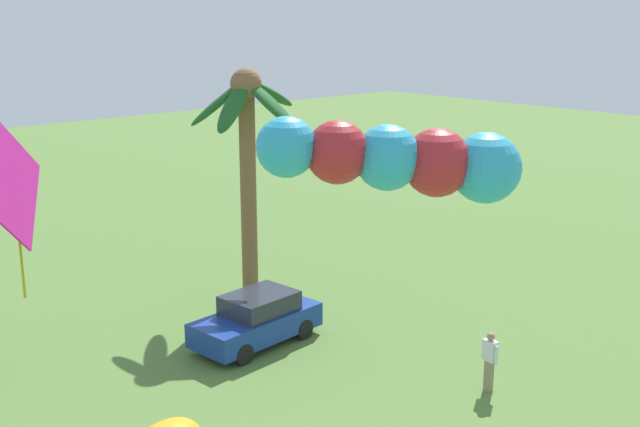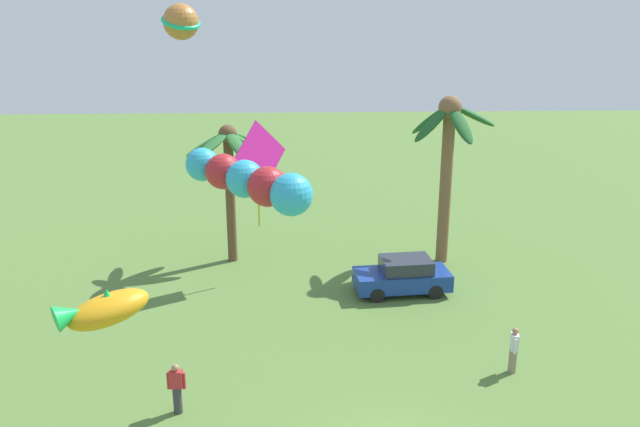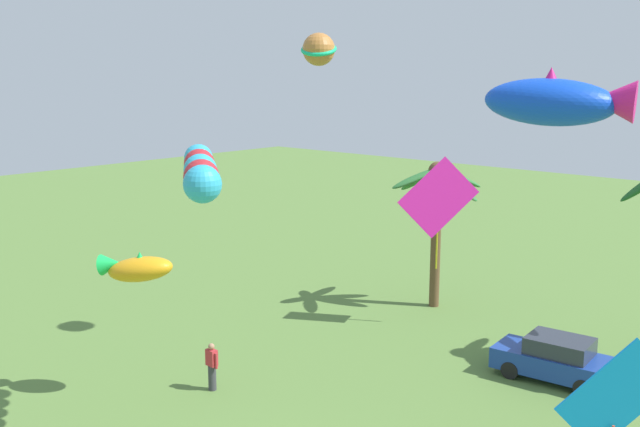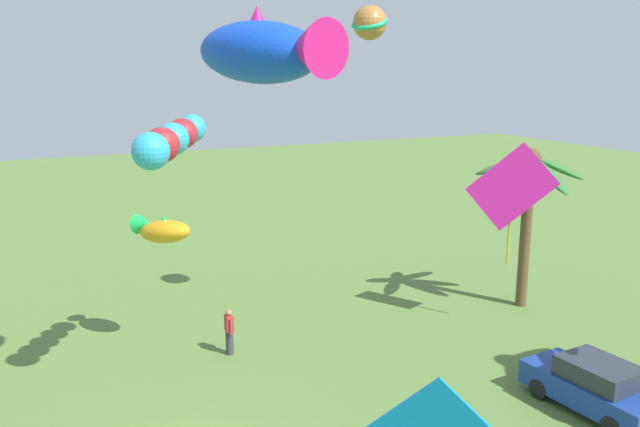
{
  "view_description": "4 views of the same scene",
  "coord_description": "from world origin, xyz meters",
  "px_view_note": "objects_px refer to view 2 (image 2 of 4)",
  "views": [
    {
      "loc": [
        -11.22,
        -6.17,
        9.51
      ],
      "look_at": [
        -1.61,
        4.46,
        5.84
      ],
      "focal_mm": 44.75,
      "sensor_mm": 36.0,
      "label": 1
    },
    {
      "loc": [
        -2.48,
        -13.78,
        11.41
      ],
      "look_at": [
        -1.73,
        4.09,
        5.75
      ],
      "focal_mm": 36.88,
      "sensor_mm": 36.0,
      "label": 2
    },
    {
      "loc": [
        11.44,
        -11.15,
        10.17
      ],
      "look_at": [
        -1.85,
        3.7,
        6.28
      ],
      "focal_mm": 40.95,
      "sensor_mm": 36.0,
      "label": 3
    },
    {
      "loc": [
        14.05,
        -3.03,
        9.56
      ],
      "look_at": [
        -0.4,
        3.79,
        5.94
      ],
      "focal_mm": 36.99,
      "sensor_mm": 36.0,
      "label": 4
    }
  ],
  "objects_px": {
    "palm_tree_1": "(448,144)",
    "kite_ball_1": "(181,22)",
    "kite_fish_5": "(103,310)",
    "kite_tube_6": "(251,181)",
    "kite_diamond_4": "(258,161)",
    "spectator_1": "(514,350)",
    "spectator_0": "(177,388)",
    "palm_tree_0": "(228,158)",
    "parked_car_0": "(403,276)"
  },
  "relations": [
    {
      "from": "palm_tree_1",
      "to": "kite_ball_1",
      "type": "distance_m",
      "value": 13.37
    },
    {
      "from": "palm_tree_1",
      "to": "kite_fish_5",
      "type": "bearing_deg",
      "value": -130.91
    },
    {
      "from": "palm_tree_1",
      "to": "kite_tube_6",
      "type": "bearing_deg",
      "value": -119.6
    },
    {
      "from": "kite_diamond_4",
      "to": "kite_tube_6",
      "type": "relative_size",
      "value": 1.49
    },
    {
      "from": "palm_tree_1",
      "to": "spectator_1",
      "type": "height_order",
      "value": "palm_tree_1"
    },
    {
      "from": "kite_tube_6",
      "to": "spectator_0",
      "type": "bearing_deg",
      "value": 138.4
    },
    {
      "from": "palm_tree_0",
      "to": "kite_diamond_4",
      "type": "distance_m",
      "value": 2.56
    },
    {
      "from": "palm_tree_1",
      "to": "spectator_0",
      "type": "distance_m",
      "value": 16.31
    },
    {
      "from": "palm_tree_1",
      "to": "spectator_1",
      "type": "distance_m",
      "value": 10.95
    },
    {
      "from": "palm_tree_1",
      "to": "spectator_1",
      "type": "relative_size",
      "value": 4.84
    },
    {
      "from": "palm_tree_0",
      "to": "kite_diamond_4",
      "type": "relative_size",
      "value": 1.43
    },
    {
      "from": "spectator_0",
      "to": "spectator_1",
      "type": "relative_size",
      "value": 1.0
    },
    {
      "from": "parked_car_0",
      "to": "kite_fish_5",
      "type": "distance_m",
      "value": 14.02
    },
    {
      "from": "kite_diamond_4",
      "to": "palm_tree_0",
      "type": "bearing_deg",
      "value": 123.88
    },
    {
      "from": "kite_fish_5",
      "to": "kite_tube_6",
      "type": "bearing_deg",
      "value": -6.16
    },
    {
      "from": "palm_tree_1",
      "to": "spectator_0",
      "type": "xyz_separation_m",
      "value": [
        -10.37,
        -11.66,
        -4.76
      ]
    },
    {
      "from": "kite_fish_5",
      "to": "kite_ball_1",
      "type": "bearing_deg",
      "value": 80.18
    },
    {
      "from": "palm_tree_0",
      "to": "kite_ball_1",
      "type": "relative_size",
      "value": 3.69
    },
    {
      "from": "palm_tree_0",
      "to": "kite_ball_1",
      "type": "height_order",
      "value": "kite_ball_1"
    },
    {
      "from": "spectator_0",
      "to": "kite_diamond_4",
      "type": "relative_size",
      "value": 0.35
    },
    {
      "from": "palm_tree_0",
      "to": "kite_ball_1",
      "type": "xyz_separation_m",
      "value": [
        -0.64,
        -6.87,
        6.02
      ]
    },
    {
      "from": "parked_car_0",
      "to": "spectator_0",
      "type": "height_order",
      "value": "spectator_0"
    },
    {
      "from": "spectator_0",
      "to": "kite_ball_1",
      "type": "relative_size",
      "value": 0.91
    },
    {
      "from": "palm_tree_1",
      "to": "kite_diamond_4",
      "type": "height_order",
      "value": "palm_tree_1"
    },
    {
      "from": "kite_ball_1",
      "to": "kite_diamond_4",
      "type": "height_order",
      "value": "kite_ball_1"
    },
    {
      "from": "kite_diamond_4",
      "to": "parked_car_0",
      "type": "bearing_deg",
      "value": -17.41
    },
    {
      "from": "palm_tree_1",
      "to": "spectator_0",
      "type": "bearing_deg",
      "value": -131.64
    },
    {
      "from": "kite_fish_5",
      "to": "kite_tube_6",
      "type": "distance_m",
      "value": 5.08
    },
    {
      "from": "parked_car_0",
      "to": "kite_tube_6",
      "type": "relative_size",
      "value": 1.34
    },
    {
      "from": "palm_tree_0",
      "to": "kite_diamond_4",
      "type": "xyz_separation_m",
      "value": [
        1.42,
        -2.11,
        0.33
      ]
    },
    {
      "from": "parked_car_0",
      "to": "kite_diamond_4",
      "type": "xyz_separation_m",
      "value": [
        -5.97,
        1.87,
        4.49
      ]
    },
    {
      "from": "spectator_0",
      "to": "kite_fish_5",
      "type": "distance_m",
      "value": 4.07
    },
    {
      "from": "kite_diamond_4",
      "to": "kite_tube_6",
      "type": "distance_m",
      "value": 12.47
    },
    {
      "from": "kite_diamond_4",
      "to": "kite_tube_6",
      "type": "bearing_deg",
      "value": -87.62
    },
    {
      "from": "kite_ball_1",
      "to": "kite_diamond_4",
      "type": "distance_m",
      "value": 7.7
    },
    {
      "from": "palm_tree_1",
      "to": "palm_tree_0",
      "type": "bearing_deg",
      "value": 177.23
    },
    {
      "from": "palm_tree_0",
      "to": "spectator_1",
      "type": "height_order",
      "value": "palm_tree_0"
    },
    {
      "from": "parked_car_0",
      "to": "spectator_1",
      "type": "bearing_deg",
      "value": -68.02
    },
    {
      "from": "kite_ball_1",
      "to": "kite_fish_5",
      "type": "bearing_deg",
      "value": -99.82
    },
    {
      "from": "palm_tree_1",
      "to": "spectator_0",
      "type": "height_order",
      "value": "palm_tree_1"
    },
    {
      "from": "spectator_1",
      "to": "kite_fish_5",
      "type": "relative_size",
      "value": 0.64
    },
    {
      "from": "palm_tree_0",
      "to": "spectator_0",
      "type": "distance_m",
      "value": 12.82
    },
    {
      "from": "spectator_0",
      "to": "kite_fish_5",
      "type": "xyz_separation_m",
      "value": [
        -1.3,
        -1.8,
        3.41
      ]
    },
    {
      "from": "palm_tree_0",
      "to": "kite_fish_5",
      "type": "height_order",
      "value": "palm_tree_0"
    },
    {
      "from": "palm_tree_1",
      "to": "kite_diamond_4",
      "type": "xyz_separation_m",
      "value": [
        -8.39,
        -1.64,
        -0.34
      ]
    },
    {
      "from": "spectator_0",
      "to": "spectator_1",
      "type": "distance_m",
      "value": 10.67
    },
    {
      "from": "spectator_1",
      "to": "kite_tube_6",
      "type": "bearing_deg",
      "value": -153.49
    },
    {
      "from": "parked_car_0",
      "to": "kite_ball_1",
      "type": "height_order",
      "value": "kite_ball_1"
    },
    {
      "from": "spectator_0",
      "to": "palm_tree_1",
      "type": "bearing_deg",
      "value": 48.36
    },
    {
      "from": "kite_ball_1",
      "to": "kite_tube_6",
      "type": "relative_size",
      "value": 0.58
    }
  ]
}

